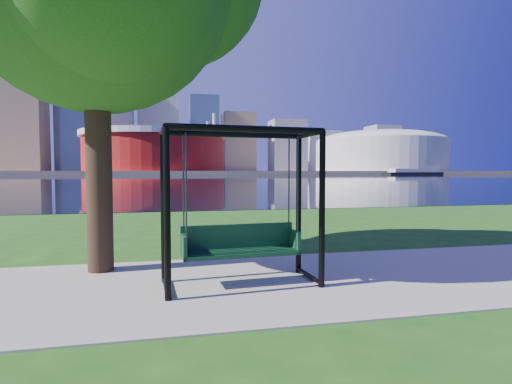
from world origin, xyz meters
name	(u,v)px	position (x,y,z in m)	size (l,w,h in m)	color
ground	(266,275)	(0.00, 0.00, 0.00)	(900.00, 900.00, 0.00)	#1E5114
path	(273,282)	(0.00, -0.50, 0.01)	(120.00, 4.00, 0.03)	#9E937F
river	(176,178)	(0.00, 102.00, 0.01)	(900.00, 180.00, 0.02)	black
far_bank	(172,172)	(0.00, 306.00, 1.00)	(900.00, 228.00, 2.00)	#937F60
stadium	(155,150)	(-10.00, 235.00, 14.23)	(83.00, 83.00, 32.00)	maroon
arena	(380,150)	(135.00, 235.00, 15.87)	(84.00, 84.00, 26.56)	beige
skyline	(166,128)	(-4.27, 319.39, 35.89)	(392.00, 66.00, 96.50)	gray
swing	(241,211)	(-0.58, -0.56, 1.26)	(2.62, 1.26, 2.61)	black
barge	(413,172)	(121.89, 178.51, 1.43)	(31.91, 10.25, 3.15)	black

